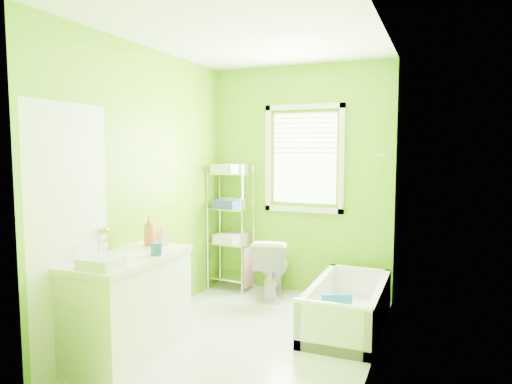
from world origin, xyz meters
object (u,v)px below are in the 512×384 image
at_px(bathtub, 347,313).
at_px(toilet, 272,267).
at_px(wire_shelf_unit, 231,214).
at_px(vanity, 129,302).

relative_size(bathtub, toilet, 2.02).
xyz_separation_m(bathtub, wire_shelf_unit, (-1.51, 0.70, 0.76)).
height_order(toilet, wire_shelf_unit, wire_shelf_unit).
bearing_deg(toilet, bathtub, 135.92).
bearing_deg(toilet, vanity, 60.70).
distance_m(vanity, wire_shelf_unit, 1.97).
distance_m(toilet, vanity, 1.90).
relative_size(bathtub, wire_shelf_unit, 0.92).
bearing_deg(wire_shelf_unit, toilet, -10.68).
relative_size(vanity, wire_shelf_unit, 0.73).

